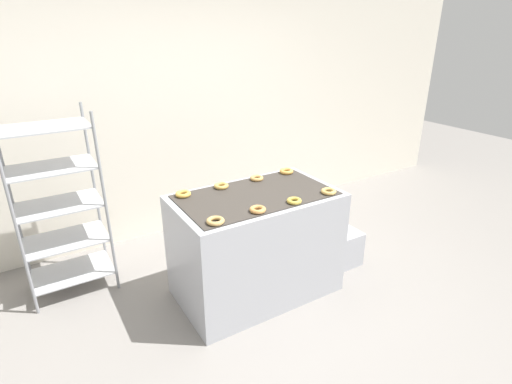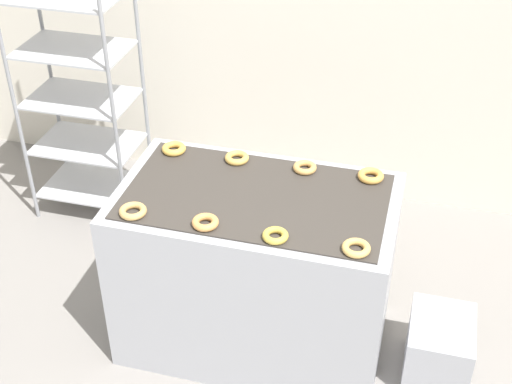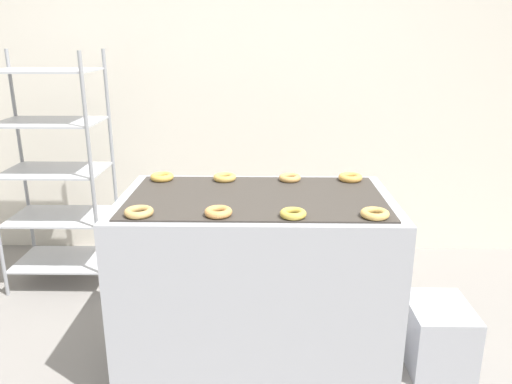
{
  "view_description": "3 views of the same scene",
  "coord_description": "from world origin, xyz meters",
  "px_view_note": "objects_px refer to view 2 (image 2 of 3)",
  "views": [
    {
      "loc": [
        -1.51,
        -1.82,
        2.13
      ],
      "look_at": [
        0.0,
        0.63,
        0.92
      ],
      "focal_mm": 28.0,
      "sensor_mm": 36.0,
      "label": 1
    },
    {
      "loc": [
        0.69,
        -1.95,
        2.78
      ],
      "look_at": [
        0.0,
        0.63,
        0.92
      ],
      "focal_mm": 50.0,
      "sensor_mm": 36.0,
      "label": 2
    },
    {
      "loc": [
        0.04,
        -1.61,
        1.62
      ],
      "look_at": [
        0.0,
        0.63,
        0.92
      ],
      "focal_mm": 35.0,
      "sensor_mm": 36.0,
      "label": 3
    }
  ],
  "objects_px": {
    "donut_near_right": "(356,248)",
    "baking_rack_cart": "(81,99)",
    "glaze_bin": "(438,349)",
    "donut_near_left": "(133,211)",
    "donut_near_midright": "(275,236)",
    "donut_far_midright": "(305,167)",
    "donut_near_midleft": "(205,222)",
    "donut_far_midleft": "(237,158)",
    "donut_far_right": "(371,176)",
    "fryer_machine": "(256,270)",
    "donut_far_left": "(174,149)"
  },
  "relations": [
    {
      "from": "glaze_bin",
      "to": "donut_near_left",
      "type": "distance_m",
      "value": 1.62
    },
    {
      "from": "donut_far_midleft",
      "to": "donut_far_midright",
      "type": "height_order",
      "value": "donut_far_midleft"
    },
    {
      "from": "glaze_bin",
      "to": "donut_near_midleft",
      "type": "bearing_deg",
      "value": -166.51
    },
    {
      "from": "glaze_bin",
      "to": "donut_far_right",
      "type": "relative_size",
      "value": 3.06
    },
    {
      "from": "donut_near_left",
      "to": "donut_near_right",
      "type": "distance_m",
      "value": 0.99
    },
    {
      "from": "donut_near_right",
      "to": "donut_near_midleft",
      "type": "bearing_deg",
      "value": 179.54
    },
    {
      "from": "fryer_machine",
      "to": "donut_near_right",
      "type": "height_order",
      "value": "donut_near_right"
    },
    {
      "from": "glaze_bin",
      "to": "baking_rack_cart",
      "type": "bearing_deg",
      "value": 158.53
    },
    {
      "from": "baking_rack_cart",
      "to": "glaze_bin",
      "type": "relative_size",
      "value": 4.08
    },
    {
      "from": "fryer_machine",
      "to": "donut_far_left",
      "type": "distance_m",
      "value": 0.74
    },
    {
      "from": "baking_rack_cart",
      "to": "donut_near_midleft",
      "type": "bearing_deg",
      "value": -44.29
    },
    {
      "from": "baking_rack_cart",
      "to": "donut_far_midright",
      "type": "height_order",
      "value": "baking_rack_cart"
    },
    {
      "from": "fryer_machine",
      "to": "baking_rack_cart",
      "type": "height_order",
      "value": "baking_rack_cart"
    },
    {
      "from": "baking_rack_cart",
      "to": "donut_near_left",
      "type": "relative_size",
      "value": 12.54
    },
    {
      "from": "glaze_bin",
      "to": "donut_near_right",
      "type": "height_order",
      "value": "donut_near_right"
    },
    {
      "from": "donut_far_left",
      "to": "donut_far_midleft",
      "type": "distance_m",
      "value": 0.33
    },
    {
      "from": "donut_near_right",
      "to": "baking_rack_cart",
      "type": "bearing_deg",
      "value": 147.82
    },
    {
      "from": "fryer_machine",
      "to": "donut_near_left",
      "type": "bearing_deg",
      "value": -150.49
    },
    {
      "from": "glaze_bin",
      "to": "donut_far_right",
      "type": "xyz_separation_m",
      "value": [
        -0.44,
        0.29,
        0.75
      ]
    },
    {
      "from": "donut_far_left",
      "to": "donut_near_right",
      "type": "bearing_deg",
      "value": -28.65
    },
    {
      "from": "donut_near_right",
      "to": "donut_far_midleft",
      "type": "distance_m",
      "value": 0.87
    },
    {
      "from": "donut_near_left",
      "to": "donut_near_midleft",
      "type": "xyz_separation_m",
      "value": [
        0.34,
        0.0,
        0.0
      ]
    },
    {
      "from": "baking_rack_cart",
      "to": "donut_far_midleft",
      "type": "relative_size",
      "value": 12.95
    },
    {
      "from": "fryer_machine",
      "to": "donut_far_midright",
      "type": "xyz_separation_m",
      "value": [
        0.17,
        0.27,
        0.47
      ]
    },
    {
      "from": "baking_rack_cart",
      "to": "donut_near_left",
      "type": "bearing_deg",
      "value": -53.86
    },
    {
      "from": "donut_near_right",
      "to": "donut_far_right",
      "type": "relative_size",
      "value": 0.97
    },
    {
      "from": "donut_far_midleft",
      "to": "fryer_machine",
      "type": "bearing_deg",
      "value": -57.66
    },
    {
      "from": "baking_rack_cart",
      "to": "donut_near_right",
      "type": "bearing_deg",
      "value": -32.18
    },
    {
      "from": "donut_near_midright",
      "to": "donut_far_midright",
      "type": "distance_m",
      "value": 0.55
    },
    {
      "from": "donut_near_midright",
      "to": "donut_near_right",
      "type": "distance_m",
      "value": 0.34
    },
    {
      "from": "donut_near_midleft",
      "to": "donut_near_right",
      "type": "distance_m",
      "value": 0.66
    },
    {
      "from": "donut_near_left",
      "to": "donut_far_midleft",
      "type": "height_order",
      "value": "donut_far_midleft"
    },
    {
      "from": "donut_near_midright",
      "to": "donut_far_left",
      "type": "bearing_deg",
      "value": 140.07
    },
    {
      "from": "donut_far_midright",
      "to": "donut_far_left",
      "type": "bearing_deg",
      "value": -179.94
    },
    {
      "from": "donut_near_right",
      "to": "fryer_machine",
      "type": "bearing_deg",
      "value": 150.93
    },
    {
      "from": "donut_near_left",
      "to": "donut_near_midright",
      "type": "bearing_deg",
      "value": -0.6
    },
    {
      "from": "glaze_bin",
      "to": "donut_far_midleft",
      "type": "xyz_separation_m",
      "value": [
        -1.1,
        0.28,
        0.75
      ]
    },
    {
      "from": "donut_far_midright",
      "to": "donut_near_midleft",
      "type": "bearing_deg",
      "value": -121.02
    },
    {
      "from": "donut_near_midright",
      "to": "donut_near_right",
      "type": "relative_size",
      "value": 0.93
    },
    {
      "from": "glaze_bin",
      "to": "donut_far_left",
      "type": "bearing_deg",
      "value": 168.8
    },
    {
      "from": "fryer_machine",
      "to": "donut_near_midleft",
      "type": "xyz_separation_m",
      "value": [
        -0.15,
        -0.27,
        0.47
      ]
    },
    {
      "from": "donut_near_left",
      "to": "donut_near_right",
      "type": "xyz_separation_m",
      "value": [
        0.99,
        -0.0,
        -0.0
      ]
    },
    {
      "from": "donut_far_midright",
      "to": "donut_far_midleft",
      "type": "bearing_deg",
      "value": -179.78
    },
    {
      "from": "donut_near_left",
      "to": "donut_far_right",
      "type": "xyz_separation_m",
      "value": [
        0.98,
        0.55,
        0.0
      ]
    },
    {
      "from": "donut_far_midright",
      "to": "donut_far_right",
      "type": "height_order",
      "value": "donut_far_right"
    },
    {
      "from": "donut_near_left",
      "to": "donut_far_midright",
      "type": "distance_m",
      "value": 0.86
    },
    {
      "from": "donut_far_midright",
      "to": "donut_far_right",
      "type": "xyz_separation_m",
      "value": [
        0.32,
        0.01,
        0.0
      ]
    },
    {
      "from": "donut_far_left",
      "to": "donut_far_right",
      "type": "relative_size",
      "value": 0.98
    },
    {
      "from": "fryer_machine",
      "to": "glaze_bin",
      "type": "xyz_separation_m",
      "value": [
        0.93,
        -0.01,
        -0.28
      ]
    },
    {
      "from": "donut_near_left",
      "to": "donut_far_right",
      "type": "bearing_deg",
      "value": 29.48
    }
  ]
}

